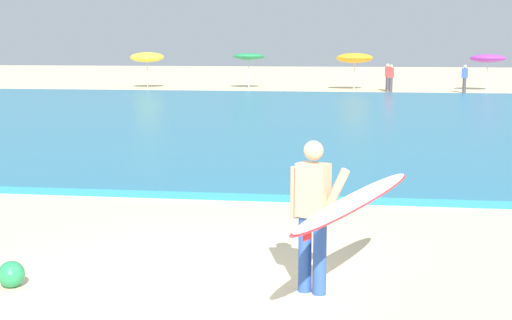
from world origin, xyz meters
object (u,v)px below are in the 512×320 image
beachgoer_near_row_mid (391,78)px  beachgoer_near_row_right (465,78)px  beach_umbrella_0 (147,57)px  beach_umbrella_3 (488,58)px  beach_ball (11,274)px  surfer_with_board (335,205)px  beach_umbrella_1 (249,56)px  beachgoer_near_row_left (387,76)px  beach_umbrella_2 (354,58)px

beachgoer_near_row_mid → beachgoer_near_row_right: size_ratio=1.00×
beach_umbrella_0 → beach_umbrella_3: (20.53, 0.18, -0.01)m
beach_umbrella_0 → beach_ball: beach_umbrella_0 is taller
beachgoer_near_row_right → beachgoer_near_row_mid: bearing=-176.7°
surfer_with_board → beach_umbrella_3: (7.44, 37.11, 0.86)m
beach_umbrella_1 → beach_ball: 37.98m
beach_umbrella_0 → beach_ball: size_ratio=7.26×
surfer_with_board → beachgoer_near_row_right: 35.47m
beachgoer_near_row_right → beach_ball: beachgoer_near_row_right is taller
beachgoer_near_row_mid → beach_ball: size_ratio=5.11×
beach_umbrella_1 → beachgoer_near_row_right: size_ratio=1.40×
surfer_with_board → beachgoer_near_row_mid: size_ratio=1.75×
beachgoer_near_row_mid → beachgoer_near_row_right: same height
surfer_with_board → beach_umbrella_3: 37.86m
beachgoer_near_row_left → beach_ball: size_ratio=5.11×
beachgoer_near_row_left → beach_ball: 36.89m
beach_umbrella_1 → beachgoer_near_row_left: bearing=-8.8°
beach_umbrella_0 → beachgoer_near_row_mid: 15.09m
surfer_with_board → beachgoer_near_row_right: (5.89, 34.98, -0.19)m
beachgoer_near_row_right → beach_umbrella_0: bearing=174.1°
beach_ball → surfer_with_board: bearing=3.1°
beach_umbrella_3 → beach_ball: (-11.12, -37.31, -1.74)m
beach_umbrella_0 → beach_ball: bearing=-75.8°
beach_umbrella_2 → beach_umbrella_1: bearing=173.9°
beach_umbrella_3 → beach_ball: 38.97m
beach_umbrella_0 → beachgoer_near_row_right: 19.11m
beach_umbrella_1 → beach_umbrella_3: bearing=-2.0°
beach_umbrella_3 → beachgoer_near_row_left: (-5.78, -0.82, -1.05)m
beach_umbrella_0 → beachgoer_near_row_mid: (14.90, -2.18, -1.06)m
beach_umbrella_1 → beachgoer_near_row_mid: size_ratio=1.40×
beach_umbrella_1 → beachgoer_near_row_left: 8.63m
beach_umbrella_0 → beachgoer_near_row_right: bearing=-5.9°
beachgoer_near_row_right → surfer_with_board: bearing=-99.6°
surfer_with_board → beach_umbrella_0: 39.19m
beach_umbrella_0 → beach_umbrella_2: 12.79m
beachgoer_near_row_left → beachgoer_near_row_right: bearing=-17.2°
beach_umbrella_1 → beach_umbrella_2: bearing=-6.1°
surfer_with_board → beach_umbrella_2: beach_umbrella_2 is taller
beach_umbrella_0 → beach_umbrella_3: size_ratio=1.04×
beach_umbrella_1 → beachgoer_near_row_right: (12.69, -2.63, -1.11)m
beach_umbrella_0 → beachgoer_near_row_mid: bearing=-8.3°
beach_umbrella_2 → beachgoer_near_row_right: (6.19, -1.93, -1.05)m
beachgoer_near_row_mid → beach_ball: 35.38m
beachgoer_near_row_left → beach_umbrella_0: bearing=177.5°
beach_umbrella_2 → beach_ball: size_ratio=7.27×
beach_umbrella_2 → beach_ball: bearing=-95.2°
surfer_with_board → beach_umbrella_2: bearing=90.5°
beach_umbrella_3 → beach_umbrella_1: bearing=178.0°
beach_umbrella_0 → beach_umbrella_2: (12.79, -0.02, -0.02)m
beach_umbrella_2 → beachgoer_near_row_left: 2.30m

